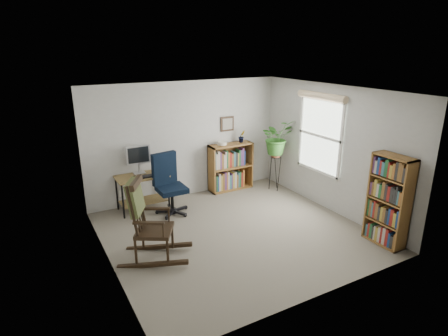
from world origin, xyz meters
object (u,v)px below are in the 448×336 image
desk (143,193)px  tall_bookshelf (389,201)px  low_bookshelf (231,167)px  rocking_chair (154,220)px  office_chair (172,185)px

desk → tall_bookshelf: size_ratio=0.65×
low_bookshelf → desk: bearing=-176.6°
rocking_chair → tall_bookshelf: 3.65m
rocking_chair → tall_bookshelf: bearing=-81.2°
desk → office_chair: office_chair is taller
desk → rocking_chair: size_ratio=0.76×
low_bookshelf → tall_bookshelf: (0.96, -3.30, 0.22)m
desk → low_bookshelf: 2.05m
office_chair → tall_bookshelf: tall_bookshelf is taller
desk → office_chair: size_ratio=0.82×
low_bookshelf → office_chair: bearing=-160.3°
tall_bookshelf → desk: bearing=133.4°
desk → tall_bookshelf: tall_bookshelf is taller
office_chair → low_bookshelf: bearing=9.0°
desk → tall_bookshelf: (3.00, -3.18, 0.39)m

